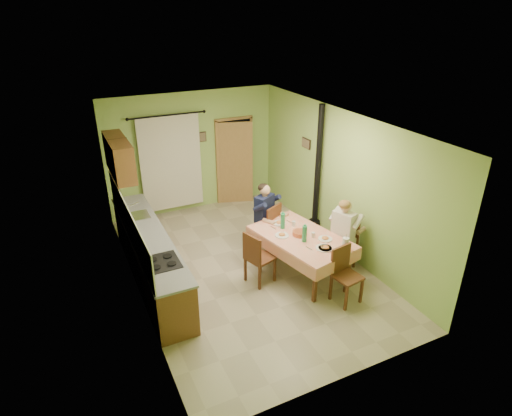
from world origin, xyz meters
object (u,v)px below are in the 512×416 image
dining_table (300,254)px  chair_left (259,267)px  chair_near (346,286)px  man_right (344,226)px  stove_flue (317,189)px  chair_far (266,236)px  man_far (266,210)px  chair_right (342,254)px

dining_table → chair_left: chair_left is taller
chair_near → dining_table: bearing=-86.8°
man_right → chair_left: bearing=59.4°
dining_table → chair_left: size_ratio=2.06×
chair_near → stove_flue: (0.84, 2.24, 0.73)m
chair_far → chair_left: chair_far is taller
chair_left → stove_flue: (1.88, 1.11, 0.73)m
chair_far → chair_near: (0.43, -2.07, -0.00)m
chair_far → stove_flue: bearing=-19.8°
chair_near → man_far: man_far is taller
chair_far → chair_right: chair_far is taller
chair_left → man_right: man_right is taller
dining_table → chair_far: (-0.19, 1.01, -0.09)m
dining_table → man_far: (-0.20, 1.02, 0.50)m
man_far → stove_flue: size_ratio=0.50×
chair_far → man_right: bearing=-78.9°
chair_right → stove_flue: size_ratio=0.35×
chair_left → stove_flue: 2.31m
chair_far → stove_flue: 1.47m
chair_right → man_far: (-0.99, 1.23, 0.59)m
chair_left → man_far: 1.28m
stove_flue → chair_left: bearing=-149.4°
man_far → dining_table: bearing=-106.2°
dining_table → man_far: size_ratio=1.48×
dining_table → chair_near: bearing=-89.8°
chair_right → man_right: 0.59m
dining_table → chair_near: chair_near is taller
chair_far → chair_left: size_ratio=1.02×
chair_near → chair_right: size_ratio=1.00×
chair_far → man_right: man_right is taller
dining_table → chair_right: size_ratio=2.10×
chair_left → man_far: (0.61, 0.96, 0.59)m
chair_far → chair_right: bearing=-78.4°
chair_left → man_right: (1.58, -0.28, 0.59)m
dining_table → man_far: 1.16m
chair_left → chair_right: bearing=63.0°
chair_far → chair_right: 1.56m
chair_right → man_far: man_far is taller
chair_near → stove_flue: bearing=-119.7°
chair_near → stove_flue: 2.50m
chair_near → chair_left: bearing=-56.4°
man_right → chair_right: bearing=-90.0°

